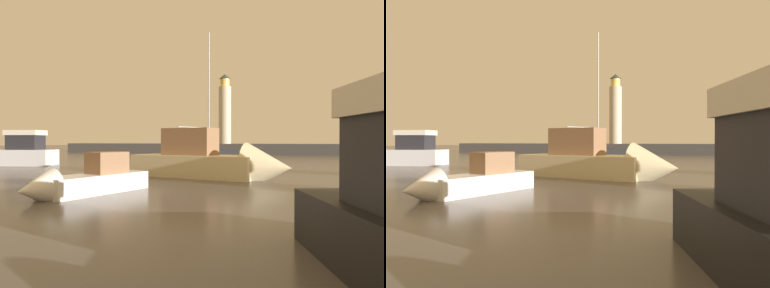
{
  "view_description": "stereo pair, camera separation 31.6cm",
  "coord_description": "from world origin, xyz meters",
  "views": [
    {
      "loc": [
        4.81,
        -1.1,
        2.14
      ],
      "look_at": [
        -0.5,
        15.88,
        1.96
      ],
      "focal_mm": 34.07,
      "sensor_mm": 36.0,
      "label": 1
    },
    {
      "loc": [
        5.11,
        -1.0,
        2.14
      ],
      "look_at": [
        -0.5,
        15.88,
        1.96
      ],
      "focal_mm": 34.07,
      "sensor_mm": 36.0,
      "label": 2
    }
  ],
  "objects": [
    {
      "name": "ground_plane",
      "position": [
        0.0,
        29.01,
        0.0
      ],
      "size": [
        220.0,
        220.0,
        0.0
      ],
      "primitive_type": "plane",
      "color": "#4C4742"
    },
    {
      "name": "breakwater",
      "position": [
        0.0,
        58.02,
        0.79
      ],
      "size": [
        73.82,
        4.44,
        1.58
      ],
      "primitive_type": "cube",
      "color": "#423F3D",
      "rests_on": "ground_plane"
    },
    {
      "name": "lighthouse",
      "position": [
        -7.97,
        58.02,
        7.03
      ],
      "size": [
        2.04,
        2.04,
        11.51
      ],
      "color": "beige",
      "rests_on": "breakwater"
    },
    {
      "name": "motorboat_0",
      "position": [
        -0.0,
        19.2,
        0.88
      ],
      "size": [
        9.74,
        4.51,
        3.49
      ],
      "color": "beige",
      "rests_on": "ground_plane"
    },
    {
      "name": "motorboat_3",
      "position": [
        -3.56,
        11.25,
        0.51
      ],
      "size": [
        3.06,
        5.92,
        1.95
      ],
      "color": "white",
      "rests_on": "ground_plane"
    },
    {
      "name": "motorboat_6",
      "position": [
        -19.88,
        23.91,
        0.99
      ],
      "size": [
        8.65,
        4.17,
        3.47
      ],
      "color": "silver",
      "rests_on": "ground_plane"
    },
    {
      "name": "sailboat_moored",
      "position": [
        -4.6,
        32.82,
        0.7
      ],
      "size": [
        5.02,
        8.55,
        12.73
      ],
      "color": "black",
      "rests_on": "ground_plane"
    }
  ]
}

